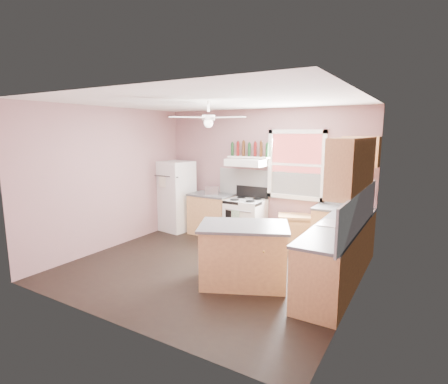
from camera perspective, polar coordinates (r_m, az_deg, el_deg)
The scene contains 32 objects.
floor at distance 5.94m, azimuth -2.37°, elevation -12.31°, with size 4.50×4.50×0.00m, color black.
ceiling at distance 5.52m, azimuth -2.57°, elevation 14.62°, with size 4.50×4.50×0.00m, color white.
wall_back at distance 7.34m, azimuth 6.25°, elevation 2.81°, with size 4.50×0.05×2.70m, color #8B6264.
wall_right at distance 4.74m, azimuth 21.19°, elevation -1.63°, with size 0.05×4.00×2.70m, color #8B6264.
wall_left at distance 7.07m, azimuth -18.08°, elevation 2.12°, with size 0.05×4.00×2.70m, color #8B6264.
backsplash_back at distance 7.15m, azimuth 9.37°, elevation 1.14°, with size 2.90×0.03×0.55m, color white.
backsplash_right at distance 5.07m, azimuth 21.21°, elevation -2.94°, with size 0.03×2.60×0.55m, color white.
window_view at distance 6.99m, azimuth 11.75°, elevation 4.38°, with size 1.00×0.02×1.20m, color maroon.
window_frame at distance 6.97m, azimuth 11.68°, elevation 4.36°, with size 1.16×0.07×1.36m, color white.
refrigerator at distance 8.03m, azimuth -7.82°, elevation -0.65°, with size 0.67×0.65×1.58m, color white.
base_cabinet_left at distance 7.72m, azimuth -2.07°, elevation -3.73°, with size 0.90×0.60×0.86m, color #AD7848.
counter_left at distance 7.63m, azimuth -2.09°, elevation -0.44°, with size 0.92×0.62×0.04m, color #49494C.
toaster at distance 7.48m, azimuth -1.97°, elevation 0.21°, with size 0.28×0.16×0.18m, color silver.
stove at distance 7.27m, azimuth 3.52°, elevation -4.59°, with size 0.74×0.64×0.86m, color white.
range_hood at distance 7.16m, azimuth 3.69°, elevation 4.85°, with size 0.78×0.50×0.14m, color white.
bottle_shelf at distance 7.26m, azimuth 4.14°, elevation 5.70°, with size 0.90×0.26×0.03m, color white.
cart at distance 6.98m, azimuth 11.50°, elevation -6.30°, with size 0.65×0.43×0.65m, color #AD7848.
base_cabinet_corner at distance 6.68m, azimuth 18.77°, elevation -6.43°, with size 1.00×0.60×0.86m, color #AD7848.
base_cabinet_right at distance 5.33m, azimuth 17.64°, elevation -10.48°, with size 0.60×2.20×0.86m, color #AD7848.
counter_corner at distance 6.57m, azimuth 18.98°, elevation -2.65°, with size 1.02×0.62×0.04m, color #49494C.
counter_right at distance 5.20m, azimuth 17.79°, elevation -5.80°, with size 0.62×2.22×0.04m, color #49494C.
sink at distance 5.38m, azimuth 18.29°, elevation -5.13°, with size 0.55×0.45×0.03m, color silver.
faucet at distance 5.33m, azimuth 20.01°, elevation -4.53°, with size 0.03×0.03×0.14m, color silver.
upper_cabinet_right at distance 5.21m, azimuth 20.32°, elevation 4.17°, with size 0.33×1.80×0.76m, color #AD7848.
upper_cabinet_corner at distance 6.53m, azimuth 21.45°, elevation 6.18°, with size 0.60×0.33×0.52m, color #AD7848.
paper_towel at distance 6.60m, azimuth 22.16°, elevation 0.49°, with size 0.12×0.12×0.26m, color white.
island at distance 5.25m, azimuth 3.22°, elevation -10.33°, with size 1.22×0.77×0.86m, color #AD7848.
island_top at distance 5.11m, azimuth 3.26°, elevation -5.59°, with size 1.29×0.84×0.04m, color #49494C.
ceiling_fan_hub at distance 5.51m, azimuth -2.55°, elevation 12.02°, with size 0.20×0.20×0.08m, color white.
soap_bottle at distance 4.96m, azimuth 18.85°, elevation -4.97°, with size 0.09×0.09×0.23m, color silver.
red_caddy at distance 5.88m, azimuth 20.45°, elevation -3.45°, with size 0.18×0.12×0.10m, color red.
wine_bottles at distance 7.25m, azimuth 4.16°, elevation 6.95°, with size 0.86×0.06×0.31m.
Camera 1 is at (3.02, -4.60, 2.23)m, focal length 28.00 mm.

